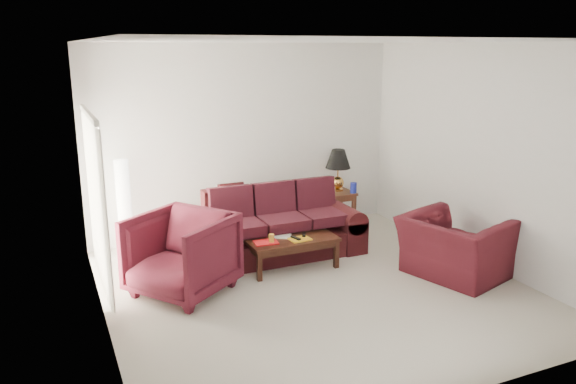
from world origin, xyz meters
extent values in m
plane|color=beige|center=(0.00, 0.00, 0.00)|extent=(5.00, 5.00, 0.00)
cube|color=silver|center=(-2.42, 1.30, 1.08)|extent=(0.10, 2.00, 2.16)
cube|color=black|center=(-0.38, 2.12, 0.73)|extent=(0.39, 0.20, 0.40)
cube|color=silver|center=(1.29, 2.03, 0.66)|extent=(0.13, 0.06, 0.13)
cylinder|color=navy|center=(1.67, 1.96, 0.69)|extent=(0.13, 0.13, 0.17)
cube|color=silver|center=(1.26, 2.35, 0.69)|extent=(0.20, 0.22, 0.06)
imported|color=#430F1A|center=(-1.54, 0.56, 0.50)|extent=(1.52, 1.52, 1.00)
imported|color=#3C0E15|center=(1.84, -0.37, 0.40)|extent=(1.39, 1.49, 0.80)
cube|color=red|center=(-0.38, 0.71, 0.44)|extent=(0.33, 0.26, 0.02)
cube|color=white|center=(-0.10, 0.87, 0.44)|extent=(0.34, 0.31, 0.02)
cube|color=gold|center=(0.08, 0.65, 0.44)|extent=(0.29, 0.23, 0.02)
cube|color=black|center=(0.03, 0.66, 0.46)|extent=(0.09, 0.17, 0.02)
cube|color=black|center=(0.19, 0.75, 0.46)|extent=(0.12, 0.17, 0.02)
cylinder|color=#F5AD36|center=(-0.32, 0.67, 0.49)|extent=(0.09, 0.09, 0.12)
camera|label=1|loc=(-2.95, -5.80, 2.93)|focal=35.00mm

